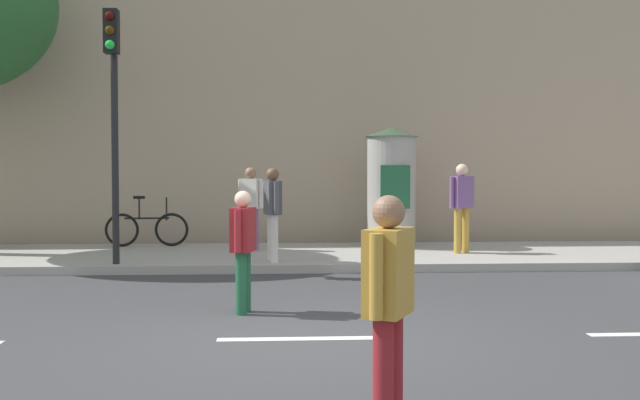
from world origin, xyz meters
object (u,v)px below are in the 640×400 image
object	(u,v)px
pedestrian_in_red_top	(251,202)
pedestrian_near_pole	(273,207)
pedestrian_in_light_jacket	(388,296)
bicycle_leaning	(147,228)
poster_column	(391,186)
pedestrian_in_dark_shirt	(243,243)
pedestrian_tallest	(462,200)
traffic_light	(113,95)

from	to	relation	value
pedestrian_in_red_top	pedestrian_near_pole	distance (m)	2.08
pedestrian_in_red_top	pedestrian_near_pole	size ratio (longest dim) A/B	1.01
pedestrian_in_light_jacket	pedestrian_near_pole	bearing A→B (deg)	95.58
pedestrian_in_light_jacket	bicycle_leaning	bearing A→B (deg)	107.48
poster_column	bicycle_leaning	distance (m)	5.34
pedestrian_in_light_jacket	pedestrian_in_dark_shirt	distance (m)	4.51
poster_column	pedestrian_in_dark_shirt	world-z (taller)	poster_column
pedestrian_near_pole	pedestrian_tallest	bearing A→B (deg)	18.34
pedestrian_in_dark_shirt	pedestrian_near_pole	distance (m)	4.05
pedestrian_in_red_top	bicycle_leaning	bearing A→B (deg)	159.41
pedestrian_tallest	bicycle_leaning	size ratio (longest dim) A/B	1.00
pedestrian_in_light_jacket	pedestrian_in_red_top	xyz separation A→B (m)	(-1.28, 10.41, 0.21)
poster_column	pedestrian_in_red_top	bearing A→B (deg)	-171.37
bicycle_leaning	pedestrian_in_red_top	bearing A→B (deg)	-20.59
traffic_light	pedestrian_in_dark_shirt	bearing A→B (deg)	-57.64
poster_column	pedestrian_in_light_jacket	size ratio (longest dim) A/B	1.59
pedestrian_near_pole	bicycle_leaning	world-z (taller)	pedestrian_near_pole
poster_column	pedestrian_in_dark_shirt	xyz separation A→B (m)	(-2.86, -6.50, -0.57)
pedestrian_in_dark_shirt	bicycle_leaning	xyz separation A→B (m)	(-2.38, 6.90, -0.34)
pedestrian_in_light_jacket	pedestrian_in_red_top	distance (m)	10.49
pedestrian_in_light_jacket	bicycle_leaning	size ratio (longest dim) A/B	0.91
traffic_light	pedestrian_in_red_top	world-z (taller)	traffic_light
poster_column	bicycle_leaning	bearing A→B (deg)	175.66
poster_column	pedestrian_tallest	world-z (taller)	poster_column
pedestrian_tallest	bicycle_leaning	distance (m)	6.70
pedestrian_in_red_top	poster_column	bearing A→B (deg)	8.63
pedestrian_in_red_top	pedestrian_tallest	bearing A→B (deg)	-10.58
poster_column	pedestrian_tallest	bearing A→B (deg)	-45.49
pedestrian_in_red_top	bicycle_leaning	world-z (taller)	pedestrian_in_red_top
traffic_light	pedestrian_near_pole	xyz separation A→B (m)	(2.74, 0.25, -1.97)
pedestrian_near_pole	bicycle_leaning	size ratio (longest dim) A/B	0.95
pedestrian_near_pole	pedestrian_tallest	size ratio (longest dim) A/B	0.95
pedestrian_in_light_jacket	pedestrian_tallest	world-z (taller)	pedestrian_tallest
traffic_light	pedestrian_near_pole	world-z (taller)	traffic_light
poster_column	pedestrian_in_red_top	world-z (taller)	poster_column
pedestrian_in_dark_shirt	pedestrian_in_red_top	size ratio (longest dim) A/B	0.90
pedestrian_in_dark_shirt	bicycle_leaning	distance (m)	7.31
traffic_light	pedestrian_in_dark_shirt	world-z (taller)	traffic_light
traffic_light	bicycle_leaning	world-z (taller)	traffic_light
pedestrian_near_pole	bicycle_leaning	bearing A→B (deg)	133.51
bicycle_leaning	traffic_light	bearing A→B (deg)	-90.20
pedestrian_in_dark_shirt	pedestrian_near_pole	world-z (taller)	pedestrian_near_pole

